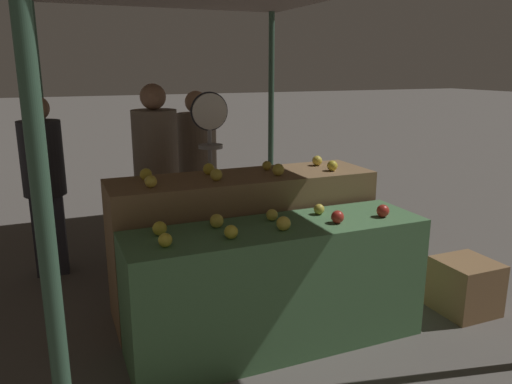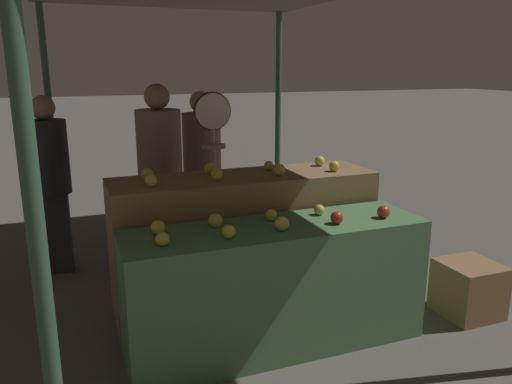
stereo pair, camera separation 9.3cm
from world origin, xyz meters
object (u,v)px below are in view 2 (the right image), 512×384
at_px(produce_scale, 213,143).
at_px(wooden_crate_side, 468,289).
at_px(person_customer_left, 49,174).
at_px(person_customer_right, 202,162).
at_px(person_vendor_at_scale, 160,166).

distance_m(produce_scale, wooden_crate_side, 2.27).
relative_size(produce_scale, person_customer_left, 1.02).
bearing_deg(produce_scale, person_customer_right, 83.84).
distance_m(person_vendor_at_scale, person_customer_right, 0.56).
relative_size(person_customer_left, wooden_crate_side, 3.91).
bearing_deg(person_customer_left, person_customer_right, -174.17).
height_order(person_vendor_at_scale, person_customer_left, person_vendor_at_scale).
distance_m(person_vendor_at_scale, person_customer_left, 0.95).
xyz_separation_m(produce_scale, person_vendor_at_scale, (-0.39, 0.32, -0.23)).
xyz_separation_m(person_vendor_at_scale, wooden_crate_side, (1.93, -1.67, -0.75)).
height_order(person_customer_right, wooden_crate_side, person_customer_right).
distance_m(person_vendor_at_scale, wooden_crate_side, 2.66).
distance_m(person_customer_right, wooden_crate_side, 2.57).
height_order(produce_scale, person_customer_right, produce_scale).
bearing_deg(person_vendor_at_scale, person_customer_right, -125.37).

